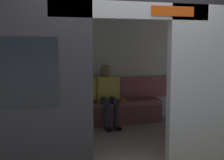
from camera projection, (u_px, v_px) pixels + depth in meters
train_car at (103, 52)px, 4.70m from camera, size 6.40×2.69×2.22m
bench_seat at (94, 108)px, 5.81m from camera, size 2.78×0.44×0.47m
person_seated at (107, 91)px, 5.78m from camera, size 0.55×0.68×1.20m
handbag at (81, 98)px, 5.74m from camera, size 0.26×0.15×0.17m
book at (122, 99)px, 6.01m from camera, size 0.19×0.24×0.03m
grab_pole_door at (90, 87)px, 3.88m from camera, size 0.04×0.04×2.08m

